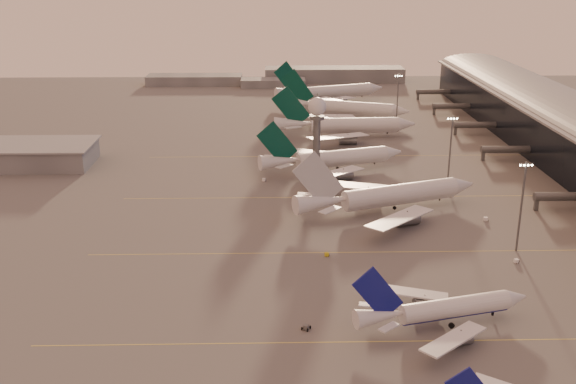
{
  "coord_description": "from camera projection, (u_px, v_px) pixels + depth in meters",
  "views": [
    {
      "loc": [
        -10.59,
        -110.37,
        73.75
      ],
      "look_at": [
        -6.06,
        81.4,
        8.27
      ],
      "focal_mm": 42.0,
      "sensor_mm": 36.0,
      "label": 1
    }
  ],
  "objects": [
    {
      "name": "ground",
      "position": [
        330.0,
        370.0,
        128.49
      ],
      "size": [
        700.0,
        700.0,
        0.0
      ],
      "primitive_type": "plane",
      "color": "#585656",
      "rests_on": "ground"
    },
    {
      "name": "taxiway_markings",
      "position": [
        423.0,
        250.0,
        182.14
      ],
      "size": [
        180.0,
        185.25,
        0.02
      ],
      "color": "#DAC54C",
      "rests_on": "ground"
    },
    {
      "name": "radar_tower",
      "position": [
        317.0,
        122.0,
        235.37
      ],
      "size": [
        6.4,
        6.4,
        31.1
      ],
      "color": "#515358",
      "rests_on": "ground"
    },
    {
      "name": "mast_b",
      "position": [
        522.0,
        203.0,
        177.32
      ],
      "size": [
        3.6,
        0.56,
        25.0
      ],
      "color": "#515358",
      "rests_on": "ground"
    },
    {
      "name": "mast_c",
      "position": [
        450.0,
        148.0,
        229.24
      ],
      "size": [
        3.6,
        0.56,
        25.0
      ],
      "color": "#515358",
      "rests_on": "ground"
    },
    {
      "name": "mast_d",
      "position": [
        398.0,
        98.0,
        314.35
      ],
      "size": [
        3.6,
        0.56,
        25.0
      ],
      "color": "#515358",
      "rests_on": "ground"
    },
    {
      "name": "distant_horizon",
      "position": [
        292.0,
        77.0,
        434.91
      ],
      "size": [
        165.0,
        37.5,
        9.0
      ],
      "color": "slate",
      "rests_on": "ground"
    },
    {
      "name": "narrowbody_mid",
      "position": [
        443.0,
        312.0,
        143.26
      ],
      "size": [
        40.39,
        31.82,
        16.1
      ],
      "color": "silver",
      "rests_on": "ground"
    },
    {
      "name": "widebody_white",
      "position": [
        389.0,
        200.0,
        209.13
      ],
      "size": [
        60.52,
        47.65,
        22.25
      ],
      "color": "silver",
      "rests_on": "ground"
    },
    {
      "name": "greentail_a",
      "position": [
        333.0,
        162.0,
        249.83
      ],
      "size": [
        55.76,
        44.36,
        20.89
      ],
      "color": "silver",
      "rests_on": "ground"
    },
    {
      "name": "greentail_b",
      "position": [
        345.0,
        128.0,
        298.36
      ],
      "size": [
        64.02,
        51.65,
        23.24
      ],
      "color": "silver",
      "rests_on": "ground"
    },
    {
      "name": "greentail_c",
      "position": [
        345.0,
        111.0,
        333.45
      ],
      "size": [
        62.7,
        49.76,
        23.76
      ],
      "color": "silver",
      "rests_on": "ground"
    },
    {
      "name": "greentail_d",
      "position": [
        331.0,
        94.0,
        375.02
      ],
      "size": [
        63.13,
        50.09,
        23.95
      ],
      "color": "silver",
      "rests_on": "ground"
    },
    {
      "name": "gsv_tug_mid",
      "position": [
        306.0,
        327.0,
        142.51
      ],
      "size": [
        4.21,
        3.66,
        1.03
      ],
      "color": "#4E5053",
      "rests_on": "ground"
    },
    {
      "name": "gsv_truck_b",
      "position": [
        518.0,
        259.0,
        174.18
      ],
      "size": [
        5.76,
        3.93,
        2.19
      ],
      "color": "white",
      "rests_on": "ground"
    },
    {
      "name": "gsv_truck_c",
      "position": [
        328.0,
        252.0,
        178.09
      ],
      "size": [
        5.52,
        3.0,
        2.11
      ],
      "color": "gold",
      "rests_on": "ground"
    },
    {
      "name": "gsv_catering_b",
      "position": [
        487.0,
        214.0,
        201.91
      ],
      "size": [
        5.87,
        3.16,
        4.63
      ],
      "color": "white",
      "rests_on": "ground"
    },
    {
      "name": "gsv_tug_far",
      "position": [
        377.0,
        200.0,
        218.78
      ],
      "size": [
        4.27,
        4.07,
        1.06
      ],
      "color": "gold",
      "rests_on": "ground"
    },
    {
      "name": "gsv_truck_d",
      "position": [
        264.0,
        178.0,
        239.4
      ],
      "size": [
        3.82,
        6.21,
        2.36
      ],
      "color": "white",
      "rests_on": "ground"
    }
  ]
}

